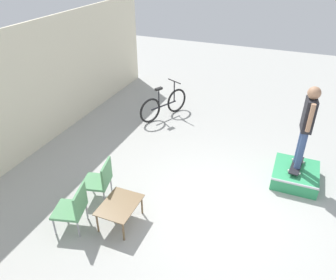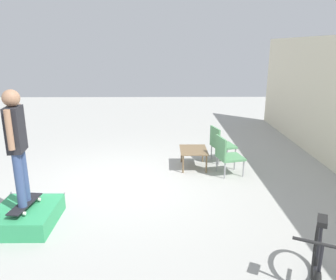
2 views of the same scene
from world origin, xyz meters
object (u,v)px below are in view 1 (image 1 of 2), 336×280
bicycle (164,105)px  skate_ramp_box (295,175)px  skateboard_on_ramp (296,165)px  patio_chair_left (73,207)px  coffee_table (120,206)px  person_skater (307,121)px  patio_chair_right (100,179)px

bicycle → skate_ramp_box: bearing=-88.7°
skate_ramp_box → skateboard_on_ramp: size_ratio=1.41×
patio_chair_left → bicycle: bearing=167.9°
skate_ramp_box → patio_chair_left: 4.65m
skateboard_on_ramp → coffee_table: size_ratio=0.95×
person_skater → bicycle: person_skater is taller
skate_ramp_box → skateboard_on_ramp: (0.04, 0.02, 0.23)m
coffee_table → patio_chair_right: patio_chair_right is taller
patio_chair_right → bicycle: (3.83, 0.26, -0.08)m
skate_ramp_box → person_skater: person_skater is taller
skate_ramp_box → coffee_table: (-2.54, 2.89, 0.24)m
skate_ramp_box → person_skater: 1.30m
bicycle → coffee_table: bearing=-141.8°
person_skater → bicycle: (1.71, 3.82, -1.05)m
coffee_table → person_skater: bearing=-48.1°
patio_chair_right → skate_ramp_box: bearing=106.6°
skateboard_on_ramp → person_skater: bearing=96.3°
skateboard_on_ramp → patio_chair_left: patio_chair_left is taller
skate_ramp_box → coffee_table: bearing=131.3°
bicycle → patio_chair_right: bearing=-150.4°
skateboard_on_ramp → bicycle: bearing=72.2°
skateboard_on_ramp → patio_chair_right: patio_chair_right is taller
patio_chair_left → skate_ramp_box: bearing=114.2°
skateboard_on_ramp → patio_chair_right: size_ratio=0.90×
person_skater → coffee_table: 4.00m
patio_chair_left → bicycle: bicycle is taller
bicycle → person_skater: bearing=-88.4°
person_skater → patio_chair_right: (-2.12, 3.56, -0.97)m
coffee_table → patio_chair_left: size_ratio=0.95×
person_skater → bicycle: 4.32m
patio_chair_right → person_skater: bearing=107.2°
skateboard_on_ramp → person_skater: size_ratio=0.44×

